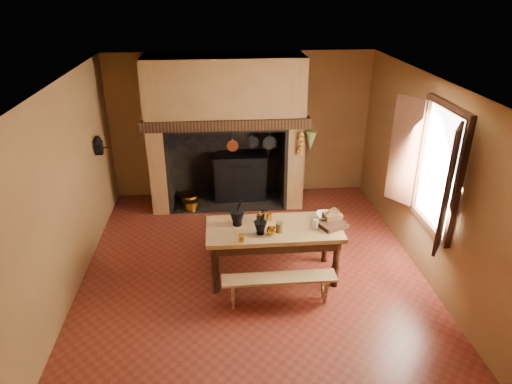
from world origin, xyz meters
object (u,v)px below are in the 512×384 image
bench_front (279,284)px  coffee_grinder (261,217)px  work_table (274,235)px  mixing_bowl (326,216)px  wicker_basket (332,217)px  iron_range (240,176)px

bench_front → coffee_grinder: coffee_grinder is taller
work_table → bench_front: (-0.00, -0.63, -0.37)m
mixing_bowl → wicker_basket: (0.06, -0.11, 0.04)m
mixing_bowl → wicker_basket: wicker_basket is taller
work_table → mixing_bowl: (0.79, 0.19, 0.17)m
work_table → bench_front: work_table is taller
iron_range → work_table: (0.33, -2.68, 0.21)m
coffee_grinder → wicker_basket: 1.01m
iron_range → wicker_basket: bearing=-65.7°
wicker_basket → work_table: bearing=169.3°
bench_front → mixing_bowl: (0.79, 0.83, 0.54)m
work_table → bench_front: size_ratio=1.25×
coffee_grinder → wicker_basket: size_ratio=0.64×
iron_range → work_table: bearing=-83.0°
iron_range → mixing_bowl: 2.76m
bench_front → coffee_grinder: size_ratio=8.44×
bench_front → iron_range: bearing=95.7°
bench_front → mixing_bowl: 1.26m
iron_range → mixing_bowl: size_ratio=5.35×
iron_range → coffee_grinder: size_ratio=8.91×
iron_range → work_table: size_ratio=0.84×
bench_front → wicker_basket: bearing=40.0°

